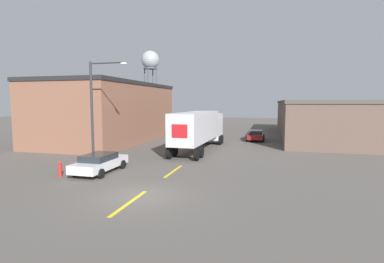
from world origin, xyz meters
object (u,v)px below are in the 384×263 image
Objects in this scene: street_lamp at (96,104)px; fire_hydrant at (60,169)px; parked_car_left_near at (100,162)px; water_tower at (150,62)px; semi_truck at (200,127)px; parked_car_right_far at (256,135)px.

fire_hydrant is (0.12, -4.60, -4.17)m from street_lamp.
water_tower is at bearing 108.69° from parked_car_left_near.
semi_truck is 10.64m from street_lamp.
parked_car_right_far is at bearing 56.56° from street_lamp.
semi_truck reaches higher than parked_car_right_far.
fire_hydrant is (15.72, -53.61, -14.22)m from water_tower.
street_lamp is at bearing -125.95° from semi_truck.
water_tower is (-27.07, 31.64, 14.01)m from parked_car_right_far.
parked_car_right_far is 0.27× the size of water_tower.
parked_car_left_near is at bearing -71.31° from water_tower.
parked_car_right_far is 4.76× the size of fire_hydrant.
semi_truck is 12.05m from parked_car_left_near.
parked_car_right_far reaches higher than fire_hydrant.
street_lamp is 8.07× the size of fire_hydrant.
parked_car_left_near reaches higher than fire_hydrant.
semi_truck is at bearing 52.10° from street_lamp.
semi_truck is at bearing 68.33° from parked_car_left_near.
parked_car_left_near is 0.59× the size of street_lamp.
parked_car_left_near is at bearing -109.71° from semi_truck.
semi_truck is 47.99m from water_tower.
parked_car_right_far is (5.09, 9.18, -1.62)m from semi_truck.
parked_car_left_near is (-4.41, -11.10, -1.62)m from semi_truck.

